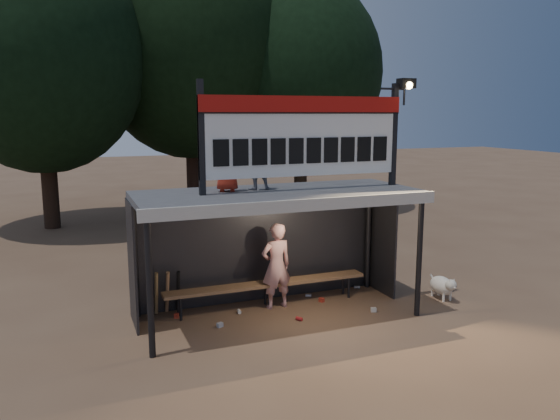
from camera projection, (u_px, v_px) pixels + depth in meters
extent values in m
plane|color=brown|center=(278.00, 316.00, 10.02)|extent=(80.00, 80.00, 0.00)
imported|color=white|center=(276.00, 266.00, 10.33)|extent=(0.63, 0.44, 1.65)
imported|color=slate|center=(256.00, 161.00, 9.71)|extent=(0.52, 0.41, 1.02)
imported|color=maroon|center=(227.00, 163.00, 9.47)|extent=(0.55, 0.43, 0.98)
cube|color=#414143|center=(278.00, 194.00, 9.62)|extent=(5.00, 2.00, 0.12)
cube|color=silver|center=(301.00, 206.00, 8.70)|extent=(5.10, 0.06, 0.20)
cylinder|color=black|center=(150.00, 288.00, 8.14)|extent=(0.10, 0.10, 2.20)
cylinder|color=black|center=(419.00, 257.00, 9.86)|extent=(0.10, 0.10, 2.20)
cylinder|color=black|center=(135.00, 258.00, 9.79)|extent=(0.10, 0.10, 2.20)
cylinder|color=black|center=(368.00, 237.00, 11.51)|extent=(0.10, 0.10, 2.20)
cube|color=black|center=(259.00, 246.00, 10.74)|extent=(5.00, 0.04, 2.20)
cube|color=black|center=(132.00, 265.00, 9.39)|extent=(0.04, 1.00, 2.20)
cube|color=black|center=(383.00, 240.00, 11.18)|extent=(0.04, 1.00, 2.20)
cylinder|color=black|center=(259.00, 193.00, 10.56)|extent=(5.00, 0.06, 0.06)
cube|color=black|center=(201.00, 138.00, 8.96)|extent=(0.10, 0.10, 1.90)
cube|color=black|center=(394.00, 135.00, 10.29)|extent=(0.10, 0.10, 1.90)
cube|color=white|center=(304.00, 136.00, 9.63)|extent=(3.80, 0.08, 1.40)
cube|color=#A7110B|center=(305.00, 104.00, 9.48)|extent=(3.80, 0.04, 0.28)
cube|color=black|center=(305.00, 113.00, 9.50)|extent=(3.80, 0.02, 0.03)
cube|color=black|center=(221.00, 153.00, 9.08)|extent=(0.27, 0.03, 0.45)
cube|color=black|center=(241.00, 152.00, 9.20)|extent=(0.27, 0.03, 0.45)
cube|color=black|center=(260.00, 152.00, 9.32)|extent=(0.27, 0.03, 0.45)
cube|color=black|center=(278.00, 151.00, 9.44)|extent=(0.27, 0.03, 0.45)
cube|color=black|center=(296.00, 151.00, 9.56)|extent=(0.27, 0.03, 0.45)
cube|color=black|center=(314.00, 150.00, 9.69)|extent=(0.27, 0.03, 0.45)
cube|color=black|center=(331.00, 150.00, 9.81)|extent=(0.27, 0.03, 0.45)
cube|color=black|center=(348.00, 150.00, 9.93)|extent=(0.27, 0.03, 0.45)
cube|color=black|center=(364.00, 149.00, 10.05)|extent=(0.27, 0.03, 0.45)
cube|color=black|center=(380.00, 149.00, 10.17)|extent=(0.27, 0.03, 0.45)
cylinder|color=black|center=(393.00, 89.00, 10.12)|extent=(0.50, 0.04, 0.04)
cylinder|color=black|center=(404.00, 97.00, 10.24)|extent=(0.04, 0.04, 0.30)
cube|color=black|center=(406.00, 83.00, 10.15)|extent=(0.30, 0.22, 0.18)
sphere|color=#FFD88C|center=(409.00, 85.00, 10.07)|extent=(0.14, 0.14, 0.14)
cube|color=#86603F|center=(267.00, 284.00, 10.45)|extent=(4.00, 0.35, 0.06)
cylinder|color=black|center=(181.00, 308.00, 9.77)|extent=(0.05, 0.05, 0.45)
cylinder|color=black|center=(178.00, 304.00, 9.99)|extent=(0.05, 0.05, 0.45)
cylinder|color=black|center=(270.00, 297.00, 10.37)|extent=(0.05, 0.05, 0.45)
cylinder|color=black|center=(265.00, 293.00, 10.59)|extent=(0.05, 0.05, 0.45)
cylinder|color=black|center=(349.00, 287.00, 10.98)|extent=(0.05, 0.05, 0.45)
cylinder|color=black|center=(343.00, 283.00, 11.20)|extent=(0.05, 0.05, 0.45)
cylinder|color=black|center=(49.00, 170.00, 17.43)|extent=(0.50, 0.50, 3.74)
ellipsoid|color=black|center=(40.00, 52.00, 16.79)|extent=(6.46, 6.46, 7.48)
cylinder|color=black|center=(193.00, 156.00, 20.56)|extent=(0.50, 0.50, 4.18)
ellipsoid|color=black|center=(190.00, 44.00, 19.84)|extent=(7.22, 7.22, 8.36)
cylinder|color=#312116|center=(300.00, 163.00, 21.13)|extent=(0.50, 0.50, 3.52)
ellipsoid|color=black|center=(301.00, 72.00, 20.53)|extent=(6.08, 6.08, 7.04)
ellipsoid|color=beige|center=(442.00, 285.00, 10.93)|extent=(0.36, 0.58, 0.36)
sphere|color=beige|center=(451.00, 285.00, 10.66)|extent=(0.22, 0.22, 0.22)
cone|color=beige|center=(454.00, 288.00, 10.57)|extent=(0.10, 0.10, 0.10)
cone|color=beige|center=(450.00, 281.00, 10.60)|extent=(0.06, 0.06, 0.07)
cone|color=beige|center=(454.00, 280.00, 10.64)|extent=(0.06, 0.06, 0.07)
cylinder|color=white|center=(444.00, 297.00, 10.77)|extent=(0.05, 0.05, 0.18)
cylinder|color=beige|center=(450.00, 296.00, 10.82)|extent=(0.05, 0.05, 0.18)
cylinder|color=silver|center=(432.00, 292.00, 11.10)|extent=(0.05, 0.05, 0.18)
cylinder|color=beige|center=(439.00, 291.00, 11.15)|extent=(0.05, 0.05, 0.18)
cylinder|color=beige|center=(432.00, 278.00, 11.19)|extent=(0.04, 0.16, 0.14)
cylinder|color=olive|center=(156.00, 293.00, 9.96)|extent=(0.06, 0.27, 0.84)
cylinder|color=#9E704A|center=(167.00, 292.00, 10.03)|extent=(0.07, 0.30, 0.83)
cylinder|color=black|center=(178.00, 291.00, 10.10)|extent=(0.09, 0.33, 0.83)
cube|color=#B02F1E|center=(176.00, 316.00, 9.92)|extent=(0.11, 0.12, 0.08)
cylinder|color=#A3A3A7|center=(357.00, 287.00, 11.56)|extent=(0.14, 0.11, 0.07)
cube|color=beige|center=(373.00, 310.00, 10.22)|extent=(0.12, 0.10, 0.08)
cylinder|color=red|center=(299.00, 319.00, 9.79)|extent=(0.12, 0.14, 0.07)
cube|color=#A1A0A5|center=(220.00, 325.00, 9.49)|extent=(0.12, 0.10, 0.08)
cylinder|color=white|center=(239.00, 311.00, 10.14)|extent=(0.08, 0.13, 0.07)
cube|color=#A42A1C|center=(322.00, 300.00, 10.76)|extent=(0.10, 0.12, 0.08)
cylinder|color=#A4A4A9|center=(308.00, 296.00, 11.03)|extent=(0.14, 0.11, 0.07)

